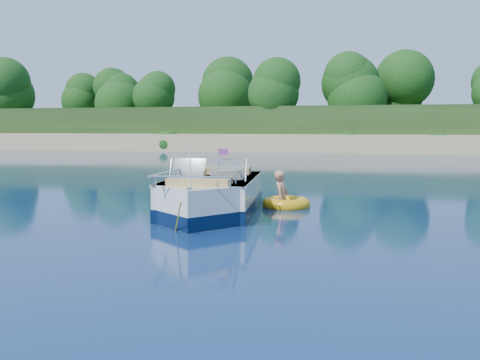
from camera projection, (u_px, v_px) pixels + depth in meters
The scene contains 6 objects.
ground at pixel (223, 240), 10.44m from camera, with size 160.00×160.00×0.00m, color #0A2247.
shoreline at pixel (354, 135), 71.82m from camera, with size 170.00×59.00×6.00m.
treeline at pixel (346, 90), 49.41m from camera, with size 150.00×7.12×8.19m.
motorboat at pixel (211, 198), 13.56m from camera, with size 2.66×6.12×2.04m.
tow_tube at pixel (286, 204), 14.74m from camera, with size 1.74×1.74×0.35m.
boy at pixel (282, 207), 14.69m from camera, with size 0.60×0.39×1.64m, color tan.
Camera 1 is at (2.86, -9.86, 2.23)m, focal length 40.00 mm.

